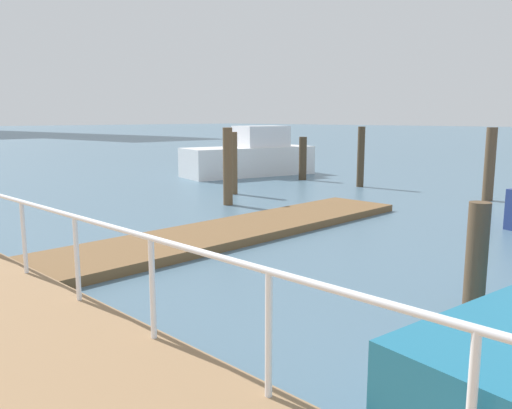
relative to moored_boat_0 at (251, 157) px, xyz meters
The scene contains 8 objects.
floating_dock 12.43m from the moored_boat_0, 136.85° to the right, with size 10.59×2.00×0.18m, color brown.
dock_piling_0 8.28m from the moored_boat_0, 139.67° to the right, with size 0.29×0.29×2.33m, color brown.
dock_piling_1 10.68m from the moored_boat_0, 89.70° to the right, with size 0.33×0.33×2.33m, color brown.
dock_piling_2 17.42m from the moored_boat_0, 124.86° to the right, with size 0.28×0.28×1.53m, color brown.
dock_piling_3 6.01m from the moored_boat_0, 140.48° to the right, with size 0.26×0.26×2.14m, color brown.
dock_piling_4 2.87m from the moored_boat_0, 84.42° to the right, with size 0.33×0.33×1.82m, color #473826.
dock_piling_5 5.89m from the moored_boat_0, 89.29° to the right, with size 0.27×0.27×2.29m, color #473826.
moored_boat_0 is the anchor object (origin of this frame).
Camera 1 is at (-6.00, 0.67, 2.63)m, focal length 36.46 mm.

